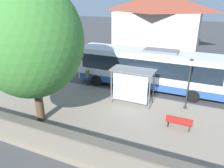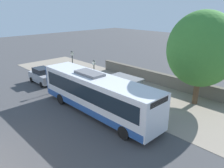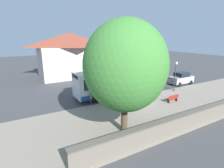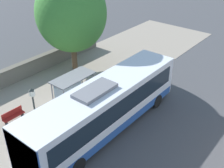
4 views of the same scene
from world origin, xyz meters
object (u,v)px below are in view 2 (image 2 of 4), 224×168
Objects in this scene: street_lamp_far at (94,74)px; bench at (114,84)px; parked_car_behind_bus at (43,76)px; pedestrian at (158,117)px; shade_tree at (202,49)px; bus_shelter at (127,82)px; bus at (97,93)px; street_lamp_near at (73,66)px.

bench is at bearing 178.46° from street_lamp_far.
bench is 8.88m from parked_car_behind_bus.
street_lamp_far is at bearing -96.25° from pedestrian.
parked_car_behind_bus is at bearing -55.90° from bench.
pedestrian is 0.41× the size of parked_car_behind_bus.
shade_tree is 17.95m from parked_car_behind_bus.
bus_shelter is at bearing 61.76° from bench.
bench is at bearing -147.99° from bus.
street_lamp_far is 7.69m from parked_car_behind_bus.
bench is 5.14m from street_lamp_near.
parked_car_behind_bus is (2.96, -11.09, -1.25)m from bus_shelter.
parked_car_behind_bus is (2.13, -7.27, -1.33)m from street_lamp_far.
street_lamp_near is 0.49× the size of shade_tree.
parked_car_behind_bus is at bearing -92.40° from bus.
bus_shelter is 7.44m from street_lamp_near.
bus_shelter reaches higher than pedestrian.
street_lamp_far is at bearing -126.63° from bus.
bus_shelter is 0.85× the size of street_lamp_far.
shade_tree is at bearing -178.77° from pedestrian.
pedestrian is at bearing 69.55° from bus_shelter.
pedestrian is 7.66m from shade_tree.
bench is at bearing -114.00° from pedestrian.
pedestrian is 15.88m from parked_car_behind_bus.
shade_tree reaches higher than pedestrian.
parked_car_behind_bus is at bearing -75.05° from bus_shelter.
bus is at bearing -72.21° from pedestrian.
pedestrian is at bearing 94.29° from parked_car_behind_bus.
bus_shelter is 11.54m from parked_car_behind_bus.
bench is 9.95m from shade_tree.
bus reaches higher than bench.
bus is 2.95× the size of street_lamp_near.
street_lamp_near is at bearing 117.33° from parked_car_behind_bus.
street_lamp_far is (-2.58, -3.47, 0.41)m from bus.
street_lamp_far is (0.83, -3.82, 0.08)m from bus_shelter.
street_lamp_near reaches higher than bench.
bus is at bearing 87.60° from parked_car_behind_bus.
bus is 10.78m from parked_car_behind_bus.
bench is at bearing -72.86° from shade_tree.
bus is at bearing 32.01° from bench.
street_lamp_near is (3.04, -3.62, 2.03)m from bench.
street_lamp_far is at bearing 106.31° from parked_car_behind_bus.
shade_tree is at bearing 115.15° from street_lamp_near.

